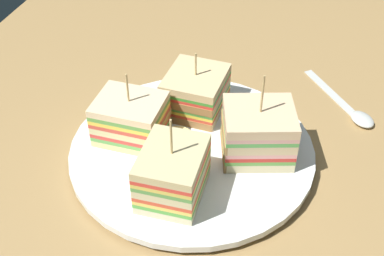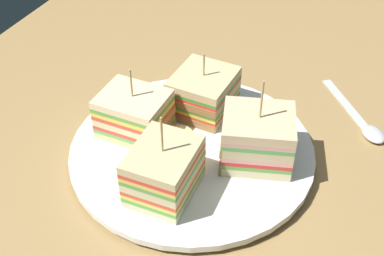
{
  "view_description": "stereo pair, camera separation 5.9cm",
  "coord_description": "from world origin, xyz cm",
  "views": [
    {
      "loc": [
        43.33,
        12.09,
        42.73
      ],
      "look_at": [
        0.0,
        0.0,
        4.58
      ],
      "focal_mm": 47.33,
      "sensor_mm": 36.0,
      "label": 1
    },
    {
      "loc": [
        41.37,
        17.65,
        42.73
      ],
      "look_at": [
        0.0,
        0.0,
        4.58
      ],
      "focal_mm": 47.33,
      "sensor_mm": 36.0,
      "label": 2
    }
  ],
  "objects": [
    {
      "name": "spoon",
      "position": [
        -13.92,
        18.66,
        0.4
      ],
      "size": [
        12.81,
        10.69,
        1.0
      ],
      "rotation": [
        0.0,
        0.0,
        0.67
      ],
      "color": "silver",
      "rests_on": "ground_plane"
    },
    {
      "name": "sandwich_wedge_3",
      "position": [
        -1.16,
        7.54,
        4.66
      ],
      "size": [
        9.0,
        9.68,
        10.99
      ],
      "rotation": [
        0.0,
        0.0,
        11.28
      ],
      "color": "beige",
      "rests_on": "plate"
    },
    {
      "name": "plate",
      "position": [
        0.0,
        0.0,
        0.96
      ],
      "size": [
        29.42,
        29.42,
        1.58
      ],
      "color": "white",
      "rests_on": "ground_plane"
    },
    {
      "name": "chip_pile",
      "position": [
        1.72,
        -0.79,
        2.68
      ],
      "size": [
        6.69,
        7.39,
        2.06
      ],
      "color": "#D8B95B",
      "rests_on": "plate"
    },
    {
      "name": "sandwich_wedge_0",
      "position": [
        -7.45,
        -1.63,
        4.2
      ],
      "size": [
        8.48,
        7.62,
        8.39
      ],
      "rotation": [
        0.0,
        0.0,
        6.22
      ],
      "color": "beige",
      "rests_on": "plate"
    },
    {
      "name": "sandwich_wedge_2",
      "position": [
        7.63,
        0.23,
        4.53
      ],
      "size": [
        8.08,
        6.44,
        10.31
      ],
      "rotation": [
        0.0,
        0.0,
        9.43
      ],
      "color": "beige",
      "rests_on": "plate"
    },
    {
      "name": "ground_plane",
      "position": [
        0.0,
        0.0,
        -0.9
      ],
      "size": [
        110.63,
        82.19,
        1.8
      ],
      "primitive_type": "cube",
      "color": "#9F7C4A"
    },
    {
      "name": "sandwich_wedge_1",
      "position": [
        0.38,
        -7.62,
        4.27
      ],
      "size": [
        6.72,
        8.2,
        9.16
      ],
      "rotation": [
        0.0,
        0.0,
        7.83
      ],
      "color": "#E5CE8A",
      "rests_on": "plate"
    }
  ]
}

